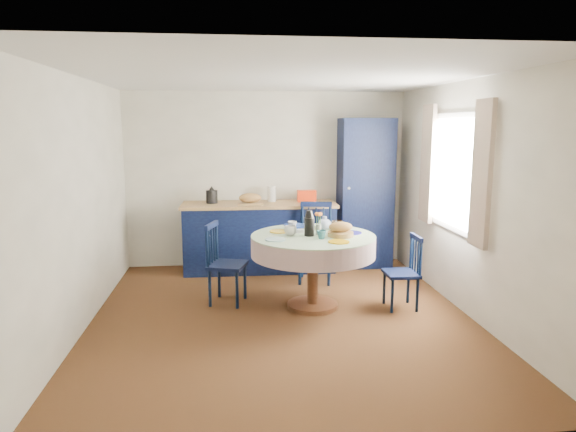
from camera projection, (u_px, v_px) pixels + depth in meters
name	position (u px, v px, depth m)	size (l,w,h in m)	color
floor	(282.00, 318.00, 5.45)	(4.50, 4.50, 0.00)	black
ceiling	(282.00, 76.00, 5.02)	(4.50, 4.50, 0.00)	white
wall_back	(266.00, 179.00, 7.43)	(4.00, 0.02, 2.50)	white
wall_left	(79.00, 205.00, 5.01)	(0.02, 4.50, 2.50)	white
wall_right	(469.00, 199.00, 5.45)	(0.02, 4.50, 2.50)	white
window	(454.00, 171.00, 5.69)	(0.10, 1.74, 1.45)	white
kitchen_counter	(259.00, 236.00, 7.21)	(2.15, 0.70, 1.20)	black
pantry_cabinet	(365.00, 193.00, 7.38)	(0.75, 0.55, 2.12)	black
dining_table	(314.00, 246.00, 5.66)	(1.37, 1.37, 1.11)	brown
chair_left	(224.00, 263.00, 5.86)	(0.50, 0.51, 0.93)	black
chair_far	(315.00, 242.00, 6.70)	(0.54, 0.52, 1.03)	black
chair_right	(404.00, 271.00, 5.70)	(0.36, 0.37, 0.83)	black
mug_a	(290.00, 231.00, 5.61)	(0.14, 0.14, 0.11)	silver
mug_b	(321.00, 235.00, 5.44)	(0.10, 0.10, 0.09)	#2B6775
mug_c	(337.00, 225.00, 5.93)	(0.13, 0.13, 0.11)	black
mug_d	(292.00, 225.00, 5.93)	(0.10, 0.10, 0.10)	silver
cobalt_bowl	(295.00, 228.00, 5.90)	(0.25, 0.25, 0.06)	navy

